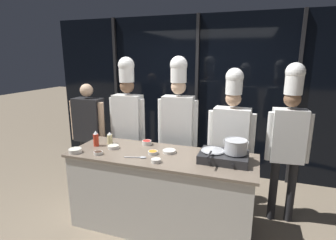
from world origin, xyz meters
name	(u,v)px	position (x,y,z in m)	size (l,w,h in m)	color
ground_plane	(161,226)	(0.00, 0.00, 0.00)	(24.00, 24.00, 0.00)	#7F705B
window_wall_back	(197,96)	(0.00, 1.79, 1.35)	(5.50, 0.09, 2.70)	black
demo_counter	(161,191)	(0.00, 0.00, 0.47)	(2.15, 0.76, 0.93)	beige
portable_stove	(224,157)	(0.70, 0.05, 0.98)	(0.51, 0.39, 0.10)	#28282B
frying_pan	(213,149)	(0.58, 0.04, 1.05)	(0.26, 0.44, 0.05)	#ADAFB5
stock_pot	(236,146)	(0.82, 0.05, 1.11)	(0.26, 0.24, 0.15)	#B7BABF
squeeze_bottle_chili	(96,139)	(-0.87, 0.02, 1.02)	(0.07, 0.07, 0.20)	red
squeeze_bottle_oil	(110,138)	(-0.75, 0.15, 1.00)	(0.07, 0.07, 0.16)	beige
prep_bowl_soy_glaze	(98,153)	(-0.68, -0.23, 0.95)	(0.11, 0.11, 0.04)	silver
prep_bowl_carrots	(153,152)	(-0.09, -0.02, 0.95)	(0.12, 0.12, 0.04)	silver
prep_bowl_bell_pepper	(147,142)	(-0.29, 0.26, 0.96)	(0.12, 0.12, 0.06)	silver
prep_bowl_noodles	(113,147)	(-0.62, 0.00, 0.95)	(0.14, 0.14, 0.04)	silver
prep_bowl_onion	(156,160)	(0.03, -0.23, 0.95)	(0.11, 0.11, 0.04)	silver
prep_bowl_rice	(169,151)	(0.07, 0.08, 0.95)	(0.16, 0.16, 0.04)	silver
prep_bowl_bean_sprouts	(75,150)	(-0.97, -0.27, 0.96)	(0.15, 0.15, 0.05)	silver
serving_spoon_slotted	(140,157)	(-0.18, -0.17, 0.94)	(0.25, 0.10, 0.02)	#B2B5BA
person_guest	(89,127)	(-1.35, 0.54, 0.99)	(0.57, 0.22, 1.64)	#232326
chef_head	(128,116)	(-0.73, 0.62, 1.20)	(0.53, 0.22, 2.02)	#232326
chef_sous	(178,119)	(0.01, 0.65, 1.21)	(0.55, 0.24, 2.03)	#4C4C51
chef_line	(231,133)	(0.72, 0.55, 1.10)	(0.57, 0.25, 1.90)	#4C4C51
chef_pastry	(289,131)	(1.38, 0.62, 1.17)	(0.50, 0.23, 1.96)	#232326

